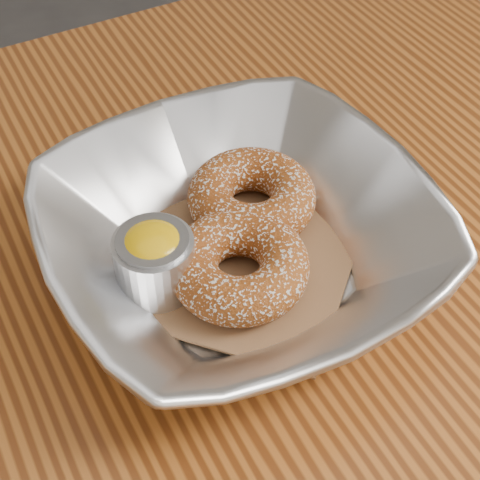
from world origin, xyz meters
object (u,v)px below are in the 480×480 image
serving_bowl (240,239)px  donut_front (239,266)px  ramekin (155,259)px  table (389,351)px  donut_back (252,197)px

serving_bowl → donut_front: serving_bowl is taller
donut_front → ramekin: 0.05m
donut_front → ramekin: (-0.05, 0.02, 0.01)m
table → donut_front: bearing=161.4°
serving_bowl → donut_back: bearing=51.7°
donut_back → donut_front: 0.06m
serving_bowl → donut_front: (-0.01, -0.02, -0.00)m
serving_bowl → table: bearing=-27.7°
table → donut_front: 0.17m
table → donut_back: 0.17m
table → donut_front: size_ratio=13.21×
donut_back → donut_front: size_ratio=0.99×
table → serving_bowl: serving_bowl is taller
donut_back → donut_front: same height
serving_bowl → ramekin: bearing=171.8°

